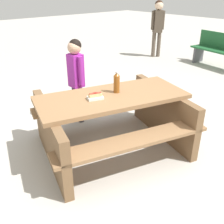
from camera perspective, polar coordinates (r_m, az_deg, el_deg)
The scene contains 7 objects.
ground_plane at distance 3.45m, azimuth -0.00°, elevation -7.83°, with size 30.00×30.00×0.00m, color #B7B2A8.
picnic_table at distance 3.23m, azimuth -0.00°, elevation -1.28°, with size 2.13×1.86×0.75m.
soda_bottle at distance 3.14m, azimuth 1.03°, elevation 6.54°, with size 0.08×0.08×0.27m.
hotdog_tray at distance 2.99m, azimuth -3.75°, elevation 3.46°, with size 0.21×0.17×0.08m.
child_in_coat at distance 3.85m, azimuth -8.02°, elevation 9.01°, with size 0.20×0.31×1.27m.
park_bench_mid at distance 7.36m, azimuth 22.81°, elevation 12.63°, with size 0.63×1.54×0.85m.
bystander_adult at distance 7.92m, azimuth 10.14°, elevation 19.15°, with size 0.34×0.32×1.58m.
Camera 1 is at (1.89, 2.15, 1.94)m, focal length 41.19 mm.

